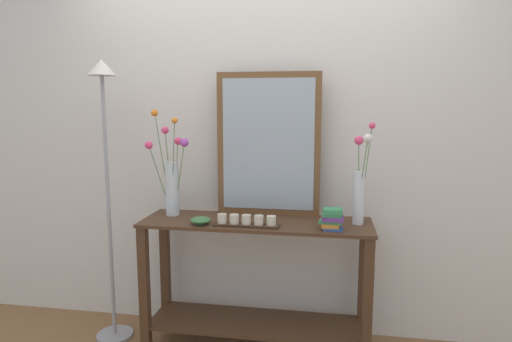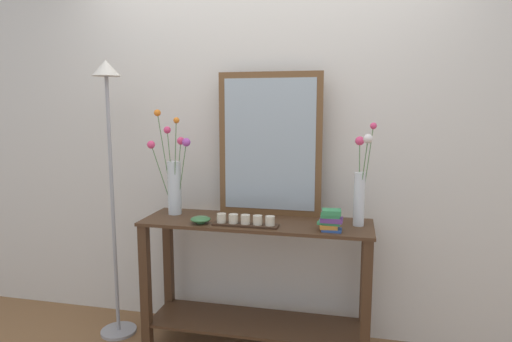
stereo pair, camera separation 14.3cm
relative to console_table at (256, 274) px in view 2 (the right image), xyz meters
The scene contains 9 objects.
wall_back 0.91m from the console_table, 90.00° to the left, with size 6.40×0.08×2.70m, color silver.
console_table is the anchor object (origin of this frame).
mirror_leaning 0.82m from the console_table, 74.82° to the left, with size 0.67×0.03×0.92m.
tall_vase_left 0.81m from the console_table, behind, with size 0.26×0.21×0.68m.
vase_right 0.85m from the console_table, ahead, with size 0.12×0.15×0.61m.
candle_tray 0.39m from the console_table, 106.88° to the right, with size 0.39×0.09×0.07m.
decorative_bowl 0.50m from the console_table, 157.91° to the right, with size 0.12×0.12×0.04m.
book_stack 0.63m from the console_table, 14.94° to the right, with size 0.14×0.09×0.13m.
floor_lamp 1.22m from the console_table, behind, with size 0.24×0.24×1.84m.
Camera 2 is at (0.57, -2.54, 1.54)m, focal length 30.45 mm.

